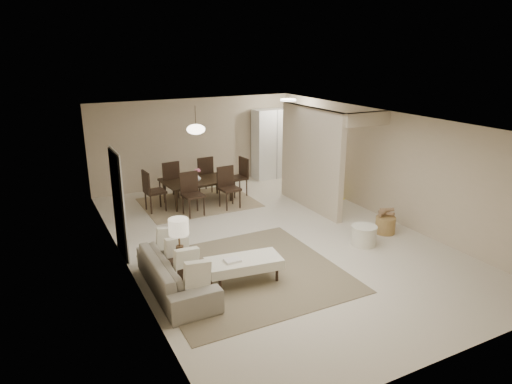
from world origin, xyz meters
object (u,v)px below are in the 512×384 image
pantry_cabinet (273,144)px  side_table (181,277)px  sofa (176,273)px  dining_table (198,192)px  round_pouf (364,235)px  ottoman_bench (244,264)px  wicker_basket (385,225)px

pantry_cabinet → side_table: pantry_cabinet is taller
sofa → dining_table: bearing=-24.8°
pantry_cabinet → side_table: (-4.75, -5.46, -0.79)m
pantry_cabinet → round_pouf: pantry_cabinet is taller
pantry_cabinet → ottoman_bench: size_ratio=1.58×
ottoman_bench → side_table: bearing=176.3°
sofa → side_table: sofa is taller
pantry_cabinet → wicker_basket: size_ratio=4.93×
sofa → ottoman_bench: (1.09, -0.30, 0.06)m
ottoman_bench → dining_table: dining_table is taller
round_pouf → dining_table: bearing=117.1°
side_table → wicker_basket: side_table is taller
sofa → side_table: 0.12m
sofa → wicker_basket: bearing=-86.4°
pantry_cabinet → ottoman_bench: 6.80m
wicker_basket → dining_table: (-2.89, 3.76, 0.11)m
side_table → wicker_basket: bearing=4.7°
pantry_cabinet → wicker_basket: bearing=-90.3°
pantry_cabinet → sofa: 7.23m
round_pouf → sofa: bearing=-179.7°
ottoman_bench → dining_table: (0.80, 4.35, -0.07)m
pantry_cabinet → side_table: bearing=-131.0°
pantry_cabinet → wicker_basket: 5.14m
pantry_cabinet → side_table: size_ratio=4.00×
sofa → round_pouf: bearing=-89.6°
sofa → ottoman_bench: bearing=-105.3°
pantry_cabinet → sofa: size_ratio=1.00×
dining_table → wicker_basket: bearing=-57.4°
round_pouf → wicker_basket: bearing=18.5°
pantry_cabinet → wicker_basket: (-0.02, -5.07, -0.87)m
ottoman_bench → dining_table: size_ratio=0.79×
ottoman_bench → side_table: (-1.04, 0.20, -0.10)m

